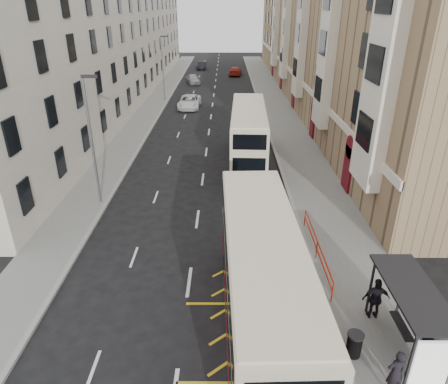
{
  "coord_description": "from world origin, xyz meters",
  "views": [
    {
      "loc": [
        1.69,
        -11.02,
        11.77
      ],
      "look_at": [
        1.61,
        8.83,
        2.36
      ],
      "focal_mm": 32.0,
      "sensor_mm": 36.0,
      "label": 1
    }
  ],
  "objects_px": {
    "litter_bin": "(354,344)",
    "car_dark": "(202,65)",
    "street_lamp_far": "(163,65)",
    "white_van": "(189,102)",
    "pedestrian_far": "(376,299)",
    "double_decker_front": "(262,284)",
    "pedestrian_mid": "(424,358)",
    "double_decker_rear": "(248,136)",
    "pedestrian_near": "(396,372)",
    "bus_shelter": "(418,313)",
    "car_silver": "(193,79)",
    "car_red": "(235,71)",
    "street_lamp_near": "(92,135)"
  },
  "relations": [
    {
      "from": "double_decker_front",
      "to": "pedestrian_mid",
      "type": "bearing_deg",
      "value": -25.14
    },
    {
      "from": "double_decker_front",
      "to": "pedestrian_near",
      "type": "bearing_deg",
      "value": -35.87
    },
    {
      "from": "double_decker_rear",
      "to": "car_silver",
      "type": "distance_m",
      "value": 35.97
    },
    {
      "from": "street_lamp_far",
      "to": "white_van",
      "type": "relative_size",
      "value": 1.45
    },
    {
      "from": "car_silver",
      "to": "car_red",
      "type": "bearing_deg",
      "value": 35.1
    },
    {
      "from": "litter_bin",
      "to": "pedestrian_far",
      "type": "distance_m",
      "value": 2.43
    },
    {
      "from": "car_dark",
      "to": "car_silver",
      "type": "bearing_deg",
      "value": -90.97
    },
    {
      "from": "pedestrian_near",
      "to": "car_red",
      "type": "relative_size",
      "value": 0.35
    },
    {
      "from": "pedestrian_mid",
      "to": "white_van",
      "type": "distance_m",
      "value": 41.12
    },
    {
      "from": "pedestrian_mid",
      "to": "car_silver",
      "type": "xyz_separation_m",
      "value": [
        -11.9,
        55.9,
        -0.34
      ]
    },
    {
      "from": "double_decker_front",
      "to": "car_red",
      "type": "distance_m",
      "value": 62.19
    },
    {
      "from": "double_decker_rear",
      "to": "pedestrian_far",
      "type": "relative_size",
      "value": 6.16
    },
    {
      "from": "pedestrian_mid",
      "to": "car_dark",
      "type": "distance_m",
      "value": 72.59
    },
    {
      "from": "white_van",
      "to": "car_red",
      "type": "distance_m",
      "value": 25.61
    },
    {
      "from": "white_van",
      "to": "street_lamp_far",
      "type": "bearing_deg",
      "value": 135.02
    },
    {
      "from": "car_dark",
      "to": "pedestrian_near",
      "type": "bearing_deg",
      "value": -80.8
    },
    {
      "from": "street_lamp_near",
      "to": "pedestrian_mid",
      "type": "bearing_deg",
      "value": -42.4
    },
    {
      "from": "pedestrian_near",
      "to": "white_van",
      "type": "xyz_separation_m",
      "value": [
        -9.97,
        40.11,
        -0.27
      ]
    },
    {
      "from": "bus_shelter",
      "to": "car_silver",
      "type": "height_order",
      "value": "bus_shelter"
    },
    {
      "from": "double_decker_rear",
      "to": "car_silver",
      "type": "relative_size",
      "value": 2.59
    },
    {
      "from": "litter_bin",
      "to": "car_red",
      "type": "relative_size",
      "value": 0.19
    },
    {
      "from": "street_lamp_near",
      "to": "pedestrian_mid",
      "type": "height_order",
      "value": "street_lamp_near"
    },
    {
      "from": "street_lamp_far",
      "to": "pedestrian_near",
      "type": "distance_m",
      "value": 46.09
    },
    {
      "from": "pedestrian_near",
      "to": "double_decker_rear",
      "type": "bearing_deg",
      "value": -92.2
    },
    {
      "from": "street_lamp_near",
      "to": "car_red",
      "type": "bearing_deg",
      "value": 79.19
    },
    {
      "from": "litter_bin",
      "to": "white_van",
      "type": "height_order",
      "value": "white_van"
    },
    {
      "from": "street_lamp_far",
      "to": "pedestrian_near",
      "type": "height_order",
      "value": "street_lamp_far"
    },
    {
      "from": "street_lamp_near",
      "to": "street_lamp_far",
      "type": "height_order",
      "value": "same"
    },
    {
      "from": "bus_shelter",
      "to": "car_dark",
      "type": "bearing_deg",
      "value": 99.11
    },
    {
      "from": "litter_bin",
      "to": "car_dark",
      "type": "height_order",
      "value": "car_dark"
    },
    {
      "from": "white_van",
      "to": "bus_shelter",
      "type": "bearing_deg",
      "value": -72.06
    },
    {
      "from": "street_lamp_far",
      "to": "litter_bin",
      "type": "relative_size",
      "value": 8.09
    },
    {
      "from": "litter_bin",
      "to": "car_dark",
      "type": "relative_size",
      "value": 0.23
    },
    {
      "from": "street_lamp_far",
      "to": "white_van",
      "type": "xyz_separation_m",
      "value": [
        3.56,
        -3.8,
        -3.87
      ]
    },
    {
      "from": "pedestrian_far",
      "to": "street_lamp_far",
      "type": "bearing_deg",
      "value": -71.06
    },
    {
      "from": "pedestrian_mid",
      "to": "car_silver",
      "type": "distance_m",
      "value": 57.16
    },
    {
      "from": "litter_bin",
      "to": "street_lamp_far",
      "type": "bearing_deg",
      "value": 106.69
    },
    {
      "from": "street_lamp_near",
      "to": "double_decker_rear",
      "type": "distance_m",
      "value": 12.45
    },
    {
      "from": "litter_bin",
      "to": "car_dark",
      "type": "distance_m",
      "value": 71.31
    },
    {
      "from": "double_decker_rear",
      "to": "litter_bin",
      "type": "distance_m",
      "value": 19.93
    },
    {
      "from": "double_decker_front",
      "to": "car_dark",
      "type": "height_order",
      "value": "double_decker_front"
    },
    {
      "from": "street_lamp_near",
      "to": "double_decker_front",
      "type": "distance_m",
      "value": 14.73
    },
    {
      "from": "bus_shelter",
      "to": "double_decker_front",
      "type": "bearing_deg",
      "value": 166.41
    },
    {
      "from": "street_lamp_far",
      "to": "pedestrian_far",
      "type": "bearing_deg",
      "value": -70.79
    },
    {
      "from": "double_decker_rear",
      "to": "car_dark",
      "type": "bearing_deg",
      "value": 99.63
    },
    {
      "from": "litter_bin",
      "to": "pedestrian_mid",
      "type": "xyz_separation_m",
      "value": [
        1.96,
        -1.02,
        0.44
      ]
    },
    {
      "from": "pedestrian_mid",
      "to": "pedestrian_far",
      "type": "relative_size",
      "value": 1.02
    },
    {
      "from": "street_lamp_near",
      "to": "car_silver",
      "type": "distance_m",
      "value": 42.78
    },
    {
      "from": "car_dark",
      "to": "street_lamp_far",
      "type": "bearing_deg",
      "value": -95.56
    },
    {
      "from": "car_red",
      "to": "pedestrian_near",
      "type": "bearing_deg",
      "value": 98.47
    }
  ]
}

